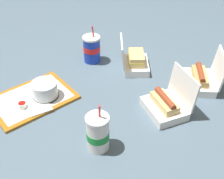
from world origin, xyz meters
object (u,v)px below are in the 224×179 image
object	(u,v)px
clamshell_hotdog_front	(201,79)
soda_cup_center	(92,49)
clamshell_hotdog_right	(166,104)
soda_cup_left	(98,133)
ketchup_cup	(22,105)
food_tray	(32,99)
clamshell_sandwich_corner	(135,61)
plastic_fork	(8,99)
cake_container	(45,90)

from	to	relation	value
clamshell_hotdog_front	soda_cup_center	xyz separation A→B (m)	(-0.17, 0.56, 0.03)
clamshell_hotdog_right	soda_cup_left	size ratio (longest dim) A/B	1.13
soda_cup_left	ketchup_cup	bearing A→B (deg)	97.59
food_tray	clamshell_hotdog_right	bearing A→B (deg)	-57.07
soda_cup_center	clamshell_hotdog_right	bearing A→B (deg)	-100.04
soda_cup_center	clamshell_sandwich_corner	bearing A→B (deg)	-68.36
clamshell_sandwich_corner	soda_cup_center	bearing A→B (deg)	111.64
plastic_fork	clamshell_sandwich_corner	world-z (taller)	clamshell_sandwich_corner
clamshell_hotdog_right	soda_cup_left	world-z (taller)	soda_cup_left
food_tray	plastic_fork	world-z (taller)	plastic_fork
ketchup_cup	clamshell_hotdog_right	bearing A→B (deg)	-50.84
food_tray	ketchup_cup	size ratio (longest dim) A/B	10.33
cake_container	soda_cup_left	xyz separation A→B (m)	(-0.06, -0.39, 0.03)
clamshell_sandwich_corner	clamshell_hotdog_front	size ratio (longest dim) A/B	0.90
plastic_fork	clamshell_hotdog_front	world-z (taller)	clamshell_hotdog_front
cake_container	clamshell_sandwich_corner	size ratio (longest dim) A/B	0.53
clamshell_hotdog_right	soda_cup_center	size ratio (longest dim) A/B	1.18
clamshell_hotdog_right	soda_cup_center	distance (m)	0.54
ketchup_cup	soda_cup_left	world-z (taller)	soda_cup_left
ketchup_cup	plastic_fork	distance (m)	0.10
cake_container	clamshell_hotdog_front	xyz separation A→B (m)	(0.55, -0.50, -0.01)
cake_container	clamshell_hotdog_right	size ratio (longest dim) A/B	0.50
clamshell_hotdog_front	soda_cup_center	bearing A→B (deg)	107.34
plastic_fork	soda_cup_left	distance (m)	0.51
soda_cup_left	cake_container	bearing A→B (deg)	80.66
food_tray	cake_container	size ratio (longest dim) A/B	3.41
cake_container	soda_cup_center	size ratio (longest dim) A/B	0.59
clamshell_hotdog_right	clamshell_sandwich_corner	distance (m)	0.36
soda_cup_center	clamshell_hotdog_front	bearing A→B (deg)	-72.66
food_tray	clamshell_sandwich_corner	xyz separation A→B (m)	(0.51, -0.20, 0.04)
cake_container	plastic_fork	xyz separation A→B (m)	(-0.13, 0.11, -0.03)
food_tray	cake_container	bearing A→B (deg)	-38.12
ketchup_cup	soda_cup_center	size ratio (longest dim) A/B	0.19
clamshell_hotdog_right	soda_cup_center	xyz separation A→B (m)	(0.09, 0.53, 0.03)
ketchup_cup	plastic_fork	world-z (taller)	ketchup_cup
plastic_fork	soda_cup_center	xyz separation A→B (m)	(0.50, -0.06, 0.06)
soda_cup_center	ketchup_cup	bearing A→B (deg)	-175.25
food_tray	clamshell_sandwich_corner	world-z (taller)	clamshell_sandwich_corner
clamshell_sandwich_corner	soda_cup_left	xyz separation A→B (m)	(-0.53, -0.22, 0.03)
ketchup_cup	soda_cup_left	size ratio (longest dim) A/B	0.18
clamshell_hotdog_front	plastic_fork	bearing A→B (deg)	137.75
cake_container	plastic_fork	bearing A→B (deg)	138.07
plastic_fork	clamshell_sandwich_corner	distance (m)	0.65
clamshell_hotdog_right	clamshell_sandwich_corner	bearing A→B (deg)	59.63
clamshell_sandwich_corner	plastic_fork	bearing A→B (deg)	154.87
food_tray	soda_cup_left	distance (m)	0.43
clamshell_hotdog_front	soda_cup_center	world-z (taller)	soda_cup_center
food_tray	clamshell_sandwich_corner	size ratio (longest dim) A/B	1.81
cake_container	soda_cup_center	bearing A→B (deg)	8.70
clamshell_sandwich_corner	clamshell_hotdog_front	bearing A→B (deg)	-75.59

